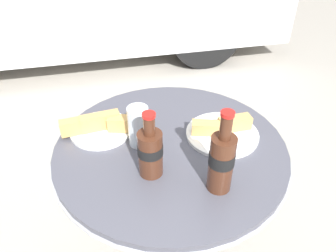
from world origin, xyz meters
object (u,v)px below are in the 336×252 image
object	(u,v)px
lunch_plate_far	(222,131)
cola_bottle_right	(222,160)
bistro_table	(170,173)
drinking_glass	(139,128)
cola_bottle_left	(150,151)
lunch_plate_near	(103,126)

from	to	relation	value
lunch_plate_far	cola_bottle_right	bearing A→B (deg)	-112.91
cola_bottle_right	bistro_table	bearing A→B (deg)	113.19
cola_bottle_right	drinking_glass	world-z (taller)	cola_bottle_right
cola_bottle_right	drinking_glass	size ratio (longest dim) A/B	1.84
bistro_table	cola_bottle_left	size ratio (longest dim) A/B	3.66
bistro_table	cola_bottle_right	world-z (taller)	cola_bottle_right
cola_bottle_left	cola_bottle_right	world-z (taller)	cola_bottle_right
cola_bottle_left	lunch_plate_near	xyz separation A→B (m)	(-0.13, 0.23, -0.06)
cola_bottle_left	drinking_glass	size ratio (longest dim) A/B	1.52
drinking_glass	cola_bottle_right	bearing A→B (deg)	-52.05
cola_bottle_right	lunch_plate_far	distance (m)	0.26
cola_bottle_right	lunch_plate_near	xyz separation A→B (m)	(-0.30, 0.33, -0.08)
bistro_table	lunch_plate_far	xyz separation A→B (m)	(0.18, 0.01, 0.15)
cola_bottle_right	drinking_glass	bearing A→B (deg)	127.95
drinking_glass	lunch_plate_far	size ratio (longest dim) A/B	0.56
lunch_plate_far	cola_bottle_left	bearing A→B (deg)	-155.59
bistro_table	cola_bottle_left	distance (m)	0.25
cola_bottle_left	lunch_plate_far	bearing A→B (deg)	24.41
cola_bottle_right	cola_bottle_left	bearing A→B (deg)	150.28
bistro_table	lunch_plate_near	bearing A→B (deg)	150.64
cola_bottle_right	lunch_plate_near	distance (m)	0.45
cola_bottle_right	lunch_plate_near	bearing A→B (deg)	132.49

